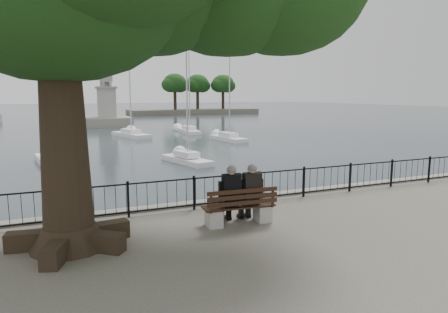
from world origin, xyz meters
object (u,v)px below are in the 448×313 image
bench (239,211)px  person_right (250,195)px  lion_monument (107,110)px  person_left (229,197)px

bench → person_right: 0.54m
lion_monument → person_left: bearing=-93.0°
person_left → person_right: (0.60, -0.04, 0.00)m
lion_monument → bench: bearing=-92.7°
person_right → lion_monument: (1.95, 49.15, 0.56)m
bench → person_right: bearing=14.5°
person_left → lion_monument: size_ratio=0.18×
person_left → lion_monument: bearing=87.0°
person_left → person_right: same height
bench → lion_monument: lion_monument is taller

